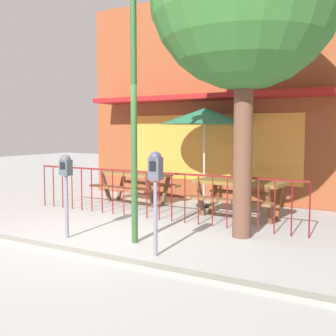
{
  "coord_description": "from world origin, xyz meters",
  "views": [
    {
      "loc": [
        4.48,
        -5.33,
        1.79
      ],
      "look_at": [
        0.12,
        2.14,
        1.01
      ],
      "focal_mm": 44.72,
      "sensor_mm": 36.0,
      "label": 1
    }
  ],
  "objects_px": {
    "parking_meter_near": "(66,174)",
    "street_lamp": "(134,76)",
    "picnic_table_left": "(135,179)",
    "picnic_table_right": "(239,189)",
    "parking_meter_far": "(155,175)",
    "patio_umbrella": "(205,117)"
  },
  "relations": [
    {
      "from": "picnic_table_left",
      "to": "parking_meter_near",
      "type": "distance_m",
      "value": 3.45
    },
    {
      "from": "parking_meter_near",
      "to": "street_lamp",
      "type": "distance_m",
      "value": 1.95
    },
    {
      "from": "parking_meter_near",
      "to": "street_lamp",
      "type": "bearing_deg",
      "value": 15.96
    },
    {
      "from": "picnic_table_left",
      "to": "picnic_table_right",
      "type": "distance_m",
      "value": 2.85
    },
    {
      "from": "picnic_table_left",
      "to": "picnic_table_right",
      "type": "xyz_separation_m",
      "value": [
        2.83,
        -0.35,
        0.0
      ]
    },
    {
      "from": "picnic_table_left",
      "to": "patio_umbrella",
      "type": "relative_size",
      "value": 0.86
    },
    {
      "from": "street_lamp",
      "to": "parking_meter_far",
      "type": "bearing_deg",
      "value": -33.33
    },
    {
      "from": "picnic_table_left",
      "to": "parking_meter_far",
      "type": "distance_m",
      "value": 4.39
    },
    {
      "from": "parking_meter_near",
      "to": "parking_meter_far",
      "type": "distance_m",
      "value": 1.82
    },
    {
      "from": "patio_umbrella",
      "to": "parking_meter_far",
      "type": "bearing_deg",
      "value": -74.48
    },
    {
      "from": "picnic_table_left",
      "to": "parking_meter_far",
      "type": "relative_size",
      "value": 1.32
    },
    {
      "from": "picnic_table_right",
      "to": "parking_meter_far",
      "type": "xyz_separation_m",
      "value": [
        -0.1,
        -3.06,
        0.55
      ]
    },
    {
      "from": "picnic_table_right",
      "to": "parking_meter_near",
      "type": "bearing_deg",
      "value": -123.05
    },
    {
      "from": "patio_umbrella",
      "to": "parking_meter_far",
      "type": "height_order",
      "value": "patio_umbrella"
    },
    {
      "from": "picnic_table_left",
      "to": "patio_umbrella",
      "type": "height_order",
      "value": "patio_umbrella"
    },
    {
      "from": "patio_umbrella",
      "to": "parking_meter_near",
      "type": "bearing_deg",
      "value": -101.17
    },
    {
      "from": "picnic_table_right",
      "to": "parking_meter_near",
      "type": "distance_m",
      "value": 3.55
    },
    {
      "from": "parking_meter_near",
      "to": "picnic_table_right",
      "type": "bearing_deg",
      "value": 56.95
    },
    {
      "from": "parking_meter_near",
      "to": "street_lamp",
      "type": "height_order",
      "value": "street_lamp"
    },
    {
      "from": "street_lamp",
      "to": "parking_meter_near",
      "type": "bearing_deg",
      "value": -164.04
    },
    {
      "from": "picnic_table_left",
      "to": "parking_meter_near",
      "type": "bearing_deg",
      "value": -74.62
    },
    {
      "from": "picnic_table_left",
      "to": "patio_umbrella",
      "type": "xyz_separation_m",
      "value": [
        1.65,
        0.46,
        1.5
      ]
    }
  ]
}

